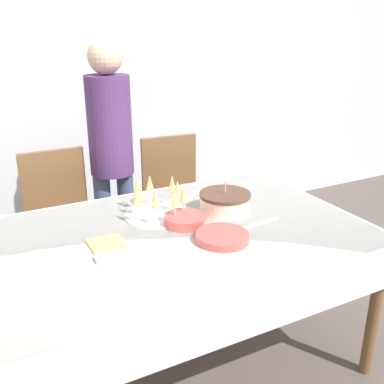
# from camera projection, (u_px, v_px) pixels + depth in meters

# --- Properties ---
(ground_plane) EXTENTS (12.00, 12.00, 0.00)m
(ground_plane) POSITION_uv_depth(u_px,v_px,m) (181.00, 360.00, 2.43)
(ground_plane) COLOR #564C47
(wall_back) EXTENTS (8.00, 0.05, 2.70)m
(wall_back) POSITION_uv_depth(u_px,v_px,m) (79.00, 74.00, 3.40)
(wall_back) COLOR silver
(wall_back) RESTS_ON ground_plane
(dining_table) EXTENTS (1.78, 1.19, 0.77)m
(dining_table) POSITION_uv_depth(u_px,v_px,m) (180.00, 250.00, 2.20)
(dining_table) COLOR white
(dining_table) RESTS_ON ground_plane
(dining_chair_far_left) EXTENTS (0.42, 0.42, 0.97)m
(dining_chair_far_left) POSITION_uv_depth(u_px,v_px,m) (61.00, 221.00, 2.83)
(dining_chair_far_left) COLOR brown
(dining_chair_far_left) RESTS_ON ground_plane
(dining_chair_far_right) EXTENTS (0.45, 0.45, 0.97)m
(dining_chair_far_right) POSITION_uv_depth(u_px,v_px,m) (175.00, 200.00, 3.17)
(dining_chair_far_right) COLOR brown
(dining_chair_far_right) RESTS_ON ground_plane
(birthday_cake) EXTENTS (0.27, 0.27, 0.18)m
(birthday_cake) POSITION_uv_depth(u_px,v_px,m) (225.00, 202.00, 2.37)
(birthday_cake) COLOR beige
(birthday_cake) RESTS_ON dining_table
(champagne_tray) EXTENTS (0.36, 0.36, 0.18)m
(champagne_tray) POSITION_uv_depth(u_px,v_px,m) (159.00, 200.00, 2.31)
(champagne_tray) COLOR silver
(champagne_tray) RESTS_ON dining_table
(plate_stack_main) EXTENTS (0.25, 0.25, 0.03)m
(plate_stack_main) POSITION_uv_depth(u_px,v_px,m) (222.00, 237.00, 2.06)
(plate_stack_main) COLOR #CC4C47
(plate_stack_main) RESTS_ON dining_table
(plate_stack_dessert) EXTENTS (0.20, 0.20, 0.05)m
(plate_stack_dessert) POSITION_uv_depth(u_px,v_px,m) (185.00, 220.00, 2.22)
(plate_stack_dessert) COLOR #CC4C47
(plate_stack_dessert) RESTS_ON dining_table
(cake_knife) EXTENTS (0.30, 0.06, 0.00)m
(cake_knife) POSITION_uv_depth(u_px,v_px,m) (255.00, 225.00, 2.22)
(cake_knife) COLOR silver
(cake_knife) RESTS_ON dining_table
(fork_pile) EXTENTS (0.17, 0.07, 0.02)m
(fork_pile) POSITION_uv_depth(u_px,v_px,m) (115.00, 256.00, 1.91)
(fork_pile) COLOR silver
(fork_pile) RESTS_ON dining_table
(napkin_pile) EXTENTS (0.15, 0.15, 0.01)m
(napkin_pile) POSITION_uv_depth(u_px,v_px,m) (107.00, 244.00, 2.02)
(napkin_pile) COLOR #E0D166
(napkin_pile) RESTS_ON dining_table
(person_standing) EXTENTS (0.28, 0.28, 1.63)m
(person_standing) POSITION_uv_depth(u_px,v_px,m) (111.00, 144.00, 2.88)
(person_standing) COLOR #3F4C72
(person_standing) RESTS_ON ground_plane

